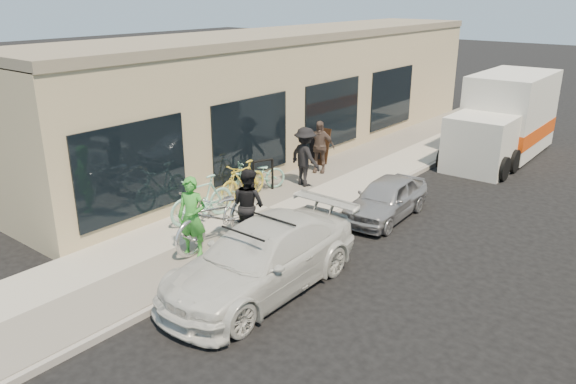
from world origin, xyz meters
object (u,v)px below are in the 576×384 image
Objects in this scene: sandwich_board at (316,146)px; tandem_bike at (218,216)px; cruiser_bike_b at (256,175)px; bystander_b at (319,147)px; man_standing at (248,205)px; bike_rack at (263,172)px; moving_truck at (504,121)px; sedan_silver at (386,198)px; woman_rider at (192,217)px; sedan_white at (261,258)px; cruiser_bike_a at (202,199)px; bystander_a at (305,157)px; cruiser_bike_c at (243,181)px.

tandem_bike is (1.96, -6.31, 0.08)m from sandwich_board.
bystander_b is (0.35, 2.53, 0.35)m from cruiser_bike_b.
bystander_b is at bearing -70.18° from man_standing.
moving_truck reaches higher than bike_rack.
man_standing is at bearing -54.28° from bike_rack.
bike_rack reaches higher than sedan_silver.
sedan_silver is 3.75m from cruiser_bike_b.
woman_rider is at bearing -75.84° from sandwich_board.
bike_rack is 5.29m from sedan_white.
sedan_silver is 4.61m from cruiser_bike_a.
tandem_bike is at bearing 113.90° from bystander_a.
cruiser_bike_c is at bearing -42.91° from man_standing.
woman_rider is 1.01× the size of cruiser_bike_c.
sedan_silver is (3.91, -2.32, -0.21)m from sandwich_board.
sedan_silver is 1.73× the size of cruiser_bike_b.
bystander_b is (-3.59, -5.91, -0.29)m from moving_truck.
woman_rider is (1.53, -3.98, 0.31)m from bike_rack.
cruiser_bike_c is 1.06× the size of bystander_b.
woman_rider is 3.51m from cruiser_bike_c.
moving_truck is at bearing -101.79° from bystander_a.
moving_truck is 12.51m from woman_rider.
moving_truck is 7.86m from bystander_a.
cruiser_bike_a is (-3.19, 1.43, 0.05)m from sedan_white.
cruiser_bike_b is (-3.64, 3.87, -0.05)m from sedan_white.
woman_rider is 4.24m from cruiser_bike_b.
bystander_b is (-3.31, 1.67, 0.44)m from sedan_silver.
sandwich_board is at bearing 97.76° from bike_rack.
sedan_white reaches higher than cruiser_bike_a.
bike_rack is 3.60m from tandem_bike.
bystander_b is at bearing 109.66° from cruiser_bike_b.
tandem_bike is at bearing -74.04° from sandwich_board.
bike_rack is 3.09m from sandwich_board.
bystander_a is (-2.86, 5.11, 0.35)m from sedan_white.
bystander_a is at bearing 76.75° from woman_rider.
moving_truck reaches higher than cruiser_bike_c.
sandwich_board is at bearing 118.63° from sedan_white.
cruiser_bike_a is at bearing -137.65° from sedan_silver.
tandem_bike reaches higher than sandwich_board.
cruiser_bike_c is (-3.76, -9.15, -0.59)m from moving_truck.
sedan_white is at bearing -92.61° from moving_truck.
bike_rack is at bearing 87.60° from woman_rider.
tandem_bike is 0.75m from woman_rider.
sedan_white is 2.66× the size of bystander_a.
bike_rack is 0.54× the size of bystander_a.
sandwich_board reaches higher than cruiser_bike_a.
cruiser_bike_c is (0.01, -0.83, -0.04)m from bike_rack.
sedan_silver is at bearing -113.83° from man_standing.
bystander_a is at bearing -70.09° from man_standing.
bystander_b reaches higher than sandwich_board.
moving_truck reaches higher than bystander_b.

